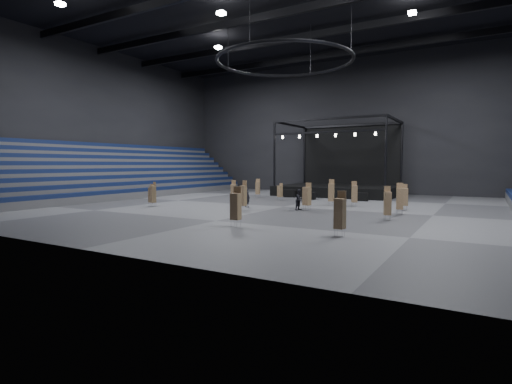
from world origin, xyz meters
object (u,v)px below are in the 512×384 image
Objects in this scene: chair_stack_5 at (307,196)px; chair_stack_12 at (243,195)px; chair_stack_4 at (152,195)px; chair_stack_8 at (388,203)px; crew_member at (300,200)px; chair_stack_7 at (236,206)px; chair_stack_2 at (340,213)px; flight_case_right at (362,197)px; chair_stack_10 at (258,188)px; chair_stack_3 at (400,198)px; chair_stack_1 at (233,192)px; stage at (340,183)px; flight_case_mid at (310,196)px; chair_stack_11 at (331,192)px; chair_stack_13 at (153,194)px; chair_stack_6 at (405,196)px; man_center at (247,198)px; chair_stack_0 at (280,191)px; flight_case_left at (289,193)px; chair_stack_9 at (354,193)px.

chair_stack_12 is at bearing -140.87° from chair_stack_5.
chair_stack_4 is 14.22m from chair_stack_5.
chair_stack_8 reaches higher than crew_member.
chair_stack_2 is at bearing -3.67° from chair_stack_7.
chair_stack_2 is 1.03× the size of chair_stack_8.
flight_case_right is at bearing 80.74° from chair_stack_7.
chair_stack_2 is 1.12× the size of chair_stack_10.
flight_case_right is 0.54× the size of chair_stack_2.
chair_stack_8 is (5.42, -13.51, 0.78)m from flight_case_right.
chair_stack_3 is 0.97× the size of chair_stack_12.
chair_stack_1 is 0.94× the size of chair_stack_7.
stage reaches higher than chair_stack_2.
chair_stack_11 is (4.25, -5.20, 0.89)m from flight_case_mid.
flight_case_right is 0.58× the size of chair_stack_13.
chair_stack_6 reaches higher than crew_member.
chair_stack_2 is (9.97, -20.13, 0.88)m from flight_case_mid.
chair_stack_5 is 10.18m from chair_stack_7.
stage reaches higher than chair_stack_4.
crew_member is at bearing 129.92° from chair_stack_2.
chair_stack_3 is (11.00, -8.92, 0.88)m from flight_case_mid.
chair_stack_5 is 13.28m from chair_stack_10.
chair_stack_1 reaches higher than chair_stack_13.
chair_stack_1 is 1.01× the size of chair_stack_5.
man_center is (-12.78, 2.42, -0.35)m from chair_stack_8.
chair_stack_11 is at bearing -100.80° from flight_case_right.
man_center is 5.07m from crew_member.
chair_stack_4 is (-7.44, -11.40, 0.09)m from chair_stack_0.
chair_stack_6 is (20.66, 8.28, 0.08)m from chair_stack_4.
chair_stack_7 is (-7.44, -14.50, 0.15)m from chair_stack_6.
chair_stack_1 is (-9.67, -9.80, 0.76)m from flight_case_right.
chair_stack_8 is at bearing -56.07° from chair_stack_10.
chair_stack_4 is at bearing 120.09° from crew_member.
crew_member reaches higher than flight_case_mid.
chair_stack_4 is at bearing -113.04° from flight_case_left.
flight_case_left is at bearing 66.33° from chair_stack_1.
stage reaches higher than flight_case_left.
chair_stack_8 is at bearing -6.98° from chair_stack_5.
chair_stack_12 is at bearing -178.49° from chair_stack_3.
crew_member reaches higher than flight_case_left.
chair_stack_7 is at bearing -74.34° from chair_stack_1.
chair_stack_1 is at bearing 94.66° from crew_member.
chair_stack_12 is at bearing -94.48° from flight_case_mid.
stage reaches higher than chair_stack_7.
man_center is at bearing 114.17° from chair_stack_7.
flight_case_left is at bearing 106.70° from chair_stack_12.
chair_stack_4 is 0.39m from chair_stack_13.
crew_member is at bearing 137.19° from chair_stack_8.
crew_member is (6.39, -11.53, 0.45)m from flight_case_left.
chair_stack_5 is at bearing -140.78° from chair_stack_9.
man_center is at bearing 146.07° from chair_stack_2.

